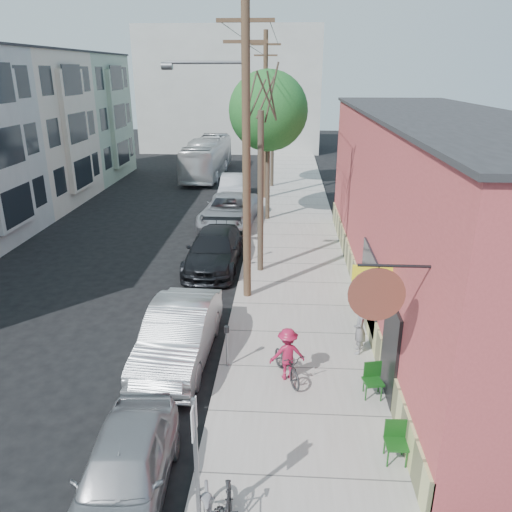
# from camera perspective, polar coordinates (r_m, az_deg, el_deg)

# --- Properties ---
(ground) EXTENTS (120.00, 120.00, 0.00)m
(ground) POSITION_cam_1_polar(r_m,az_deg,el_deg) (14.85, -12.12, -12.29)
(ground) COLOR black
(sidewalk) EXTENTS (4.50, 58.00, 0.15)m
(sidewalk) POSITION_cam_1_polar(r_m,az_deg,el_deg) (24.29, 4.37, 1.56)
(sidewalk) COLOR #A6A19A
(sidewalk) RESTS_ON ground
(cafe_building) EXTENTS (6.60, 20.20, 6.61)m
(cafe_building) POSITION_cam_1_polar(r_m,az_deg,el_deg) (18.35, 19.89, 4.65)
(cafe_building) COLOR #B44346
(cafe_building) RESTS_ON ground
(end_cap_building) EXTENTS (18.00, 8.00, 12.00)m
(end_cap_building) POSITION_cam_1_polar(r_m,az_deg,el_deg) (54.32, -2.83, 18.42)
(end_cap_building) COLOR #B3B3AE
(end_cap_building) RESTS_ON ground
(sign_post) EXTENTS (0.07, 0.45, 2.80)m
(sign_post) POSITION_cam_1_polar(r_m,az_deg,el_deg) (9.13, -6.88, -21.55)
(sign_post) COLOR slate
(sign_post) RESTS_ON sidewalk
(parking_meter_near) EXTENTS (0.14, 0.14, 1.24)m
(parking_meter_near) POSITION_cam_1_polar(r_m,az_deg,el_deg) (13.91, -3.35, -9.51)
(parking_meter_near) COLOR slate
(parking_meter_near) RESTS_ON sidewalk
(parking_meter_far) EXTENTS (0.14, 0.14, 1.24)m
(parking_meter_far) POSITION_cam_1_polar(r_m,az_deg,el_deg) (21.53, -0.81, 1.66)
(parking_meter_far) COLOR slate
(parking_meter_far) RESTS_ON sidewalk
(utility_pole_near) EXTENTS (3.57, 0.28, 10.00)m
(utility_pole_near) POSITION_cam_1_polar(r_m,az_deg,el_deg) (16.91, -1.32, 11.91)
(utility_pole_near) COLOR #503A28
(utility_pole_near) RESTS_ON sidewalk
(utility_pole_far) EXTENTS (1.80, 0.28, 10.00)m
(utility_pole_far) POSITION_cam_1_polar(r_m,az_deg,el_deg) (31.89, 1.08, 15.83)
(utility_pole_far) COLOR #503A28
(utility_pole_far) RESTS_ON sidewalk
(tree_bare) EXTENTS (0.24, 0.24, 6.38)m
(tree_bare) POSITION_cam_1_polar(r_m,az_deg,el_deg) (19.75, 0.52, 7.05)
(tree_bare) COLOR #44392C
(tree_bare) RESTS_ON sidewalk
(tree_leafy_mid) EXTENTS (4.13, 4.13, 7.86)m
(tree_leafy_mid) POSITION_cam_1_polar(r_m,az_deg,el_deg) (26.93, 1.40, 16.22)
(tree_leafy_mid) COLOR #44392C
(tree_leafy_mid) RESTS_ON sidewalk
(tree_leafy_far) EXTENTS (3.85, 3.85, 7.81)m
(tree_leafy_far) POSITION_cam_1_polar(r_m,az_deg,el_deg) (35.30, 1.93, 17.36)
(tree_leafy_far) COLOR #44392C
(tree_leafy_far) RESTS_ON sidewalk
(patio_chair_a) EXTENTS (0.59, 0.59, 0.88)m
(patio_chair_a) POSITION_cam_1_polar(r_m,az_deg,el_deg) (13.24, 13.24, -13.78)
(patio_chair_a) COLOR #134414
(patio_chair_a) RESTS_ON sidewalk
(patio_chair_b) EXTENTS (0.52, 0.52, 0.88)m
(patio_chair_b) POSITION_cam_1_polar(r_m,az_deg,el_deg) (11.53, 15.74, -19.94)
(patio_chair_b) COLOR #134414
(patio_chair_b) RESTS_ON sidewalk
(patron_grey) EXTENTS (0.43, 0.60, 1.52)m
(patron_grey) POSITION_cam_1_polar(r_m,az_deg,el_deg) (14.85, 11.79, -8.17)
(patron_grey) COLOR slate
(patron_grey) RESTS_ON sidewalk
(cyclist) EXTENTS (1.05, 0.74, 1.47)m
(cyclist) POSITION_cam_1_polar(r_m,az_deg,el_deg) (13.46, 3.61, -11.11)
(cyclist) COLOR maroon
(cyclist) RESTS_ON sidewalk
(cyclist_bike) EXTENTS (1.18, 1.76, 0.88)m
(cyclist_bike) POSITION_cam_1_polar(r_m,az_deg,el_deg) (13.61, 3.59, -12.18)
(cyclist_bike) COLOR black
(cyclist_bike) RESTS_ON sidewalk
(car_0) EXTENTS (1.95, 4.31, 1.44)m
(car_0) POSITION_cam_1_polar(r_m,az_deg,el_deg) (10.71, -14.78, -22.64)
(car_0) COLOR #96979D
(car_0) RESTS_ON ground
(car_1) EXTENTS (1.90, 5.04, 1.64)m
(car_1) POSITION_cam_1_polar(r_m,az_deg,el_deg) (14.64, -8.83, -8.82)
(car_1) COLOR #AFB3B8
(car_1) RESTS_ON ground
(car_2) EXTENTS (2.21, 5.30, 1.53)m
(car_2) POSITION_cam_1_polar(r_m,az_deg,el_deg) (21.26, -4.81, 0.72)
(car_2) COLOR black
(car_2) RESTS_ON ground
(car_3) EXTENTS (3.13, 6.11, 1.65)m
(car_3) POSITION_cam_1_polar(r_m,az_deg,el_deg) (27.02, -3.02, 5.21)
(car_3) COLOR #A9AAB1
(car_3) RESTS_ON ground
(car_4) EXTENTS (1.75, 4.82, 1.58)m
(car_4) POSITION_cam_1_polar(r_m,az_deg,el_deg) (32.72, -2.54, 7.86)
(car_4) COLOR #B7B8C0
(car_4) RESTS_ON ground
(bus) EXTENTS (2.68, 10.48, 2.90)m
(bus) POSITION_cam_1_polar(r_m,az_deg,el_deg) (40.38, -5.57, 11.16)
(bus) COLOR white
(bus) RESTS_ON ground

